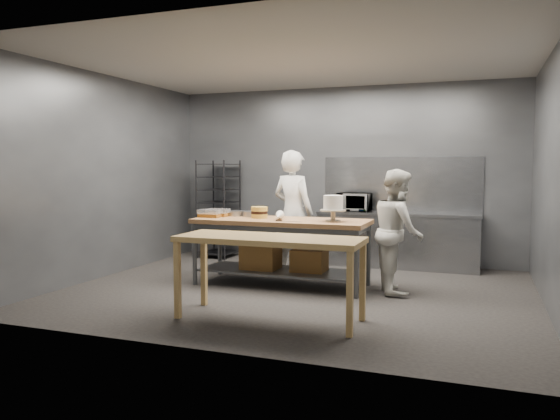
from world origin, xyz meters
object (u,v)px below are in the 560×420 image
work_table (281,244)px  microwave (354,202)px  chef_behind (293,213)px  frosted_cake_stand (333,205)px  layer_cake (259,212)px  near_counter (269,245)px  speed_rack (219,210)px  chef_right (398,231)px

work_table → microwave: bearing=72.7°
chef_behind → frosted_cake_stand: (0.85, -0.85, 0.20)m
frosted_cake_stand → work_table: bearing=173.9°
chef_behind → frosted_cake_stand: chef_behind is taller
layer_cake → microwave: bearing=63.7°
near_counter → speed_rack: (-2.35, 3.48, 0.04)m
near_counter → speed_rack: size_ratio=1.14×
speed_rack → microwave: (2.47, 0.08, 0.19)m
speed_rack → microwave: speed_rack is taller
chef_behind → layer_cake: 0.78m
frosted_cake_stand → layer_cake: frosted_cake_stand is taller
near_counter → frosted_cake_stand: 1.62m
work_table → near_counter: work_table is taller
microwave → near_counter: bearing=-92.0°
chef_behind → chef_right: 1.79m
chef_right → chef_behind: bearing=50.2°
work_table → chef_behind: chef_behind is taller
work_table → speed_rack: (-1.88, 1.83, 0.28)m
work_table → chef_right: bearing=4.7°
microwave → layer_cake: size_ratio=2.37×
work_table → layer_cake: bearing=175.4°
microwave → work_table: bearing=-107.3°
near_counter → layer_cake: bearing=115.7°
work_table → microwave: 2.06m
frosted_cake_stand → near_counter: bearing=-100.5°
near_counter → microwave: (0.13, 3.56, 0.24)m
speed_rack → chef_right: (3.45, -1.71, -0.05)m
speed_rack → chef_behind: chef_behind is taller
chef_right → microwave: 2.05m
frosted_cake_stand → layer_cake: 1.11m
chef_right → microwave: bearing=10.0°
microwave → frosted_cake_stand: (0.16, -1.99, 0.09)m
near_counter → microwave: 3.57m
layer_cake → speed_rack: bearing=130.5°
work_table → frosted_cake_stand: (0.76, -0.08, 0.57)m
speed_rack → layer_cake: (1.54, -1.81, 0.14)m
work_table → frosted_cake_stand: size_ratio=6.94×
microwave → layer_cake: bearing=-116.3°
chef_right → frosted_cake_stand: (-0.81, -0.21, 0.33)m
frosted_cake_stand → layer_cake: size_ratio=1.51×
near_counter → frosted_cake_stand: frosted_cake_stand is taller
work_table → speed_rack: 2.64m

